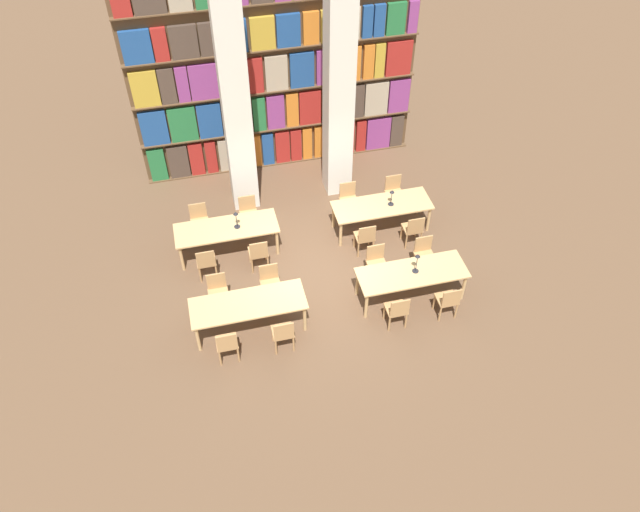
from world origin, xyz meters
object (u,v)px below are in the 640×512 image
(chair_4, at_px, (397,310))
(chair_15, at_px, (394,191))
(reading_table_0, at_px, (248,306))
(chair_10, at_px, (258,253))
(chair_1, at_px, (218,291))
(desk_lamp_1, at_px, (236,217))
(chair_0, at_px, (227,344))
(desk_lamp_0, at_px, (417,260))
(chair_2, at_px, (283,333))
(chair_7, at_px, (424,254))
(pillar_left, at_px, (235,96))
(chair_5, at_px, (376,262))
(chair_6, at_px, (448,300))
(reading_table_1, at_px, (412,275))
(chair_3, at_px, (270,282))
(desk_lamp_2, at_px, (392,195))
(chair_14, at_px, (413,229))
(chair_8, at_px, (206,262))
(chair_13, at_px, (349,199))
(pillar_center, at_px, (339,83))
(reading_table_2, at_px, (227,230))
(chair_12, at_px, (365,237))
(chair_11, at_px, (248,212))
(chair_9, at_px, (199,220))

(chair_4, bearing_deg, chair_15, 72.40)
(reading_table_0, distance_m, chair_10, 1.72)
(chair_1, bearing_deg, desk_lamp_1, -112.76)
(chair_0, relative_size, desk_lamp_0, 1.78)
(chair_2, distance_m, chair_7, 3.77)
(pillar_left, height_order, reading_table_0, pillar_left)
(chair_5, bearing_deg, chair_1, 0.38)
(chair_1, relative_size, desk_lamp_0, 1.78)
(chair_5, distance_m, desk_lamp_1, 3.28)
(chair_0, relative_size, chair_6, 1.00)
(reading_table_1, relative_size, chair_5, 2.60)
(chair_3, distance_m, chair_4, 2.75)
(chair_4, distance_m, desk_lamp_2, 3.06)
(reading_table_0, bearing_deg, desk_lamp_2, 30.60)
(chair_3, xyz_separation_m, chair_14, (3.53, 0.86, 0.00))
(reading_table_0, xyz_separation_m, chair_8, (-0.68, 1.64, -0.19))
(chair_1, relative_size, chair_13, 1.00)
(chair_6, xyz_separation_m, desk_lamp_2, (-0.31, 2.90, 0.55))
(pillar_center, relative_size, chair_7, 6.69)
(reading_table_2, bearing_deg, chair_7, -21.14)
(desk_lamp_0, bearing_deg, chair_1, 170.76)
(reading_table_1, bearing_deg, chair_1, 170.47)
(chair_12, bearing_deg, pillar_left, 133.52)
(chair_3, bearing_deg, reading_table_2, -67.20)
(chair_4, relative_size, chair_11, 1.00)
(chair_5, bearing_deg, chair_4, 90.00)
(chair_12, relative_size, chair_15, 1.00)
(chair_3, relative_size, chair_5, 1.00)
(chair_4, bearing_deg, pillar_left, 116.80)
(chair_3, distance_m, chair_11, 2.34)
(chair_1, bearing_deg, reading_table_0, 127.74)
(pillar_center, bearing_deg, reading_table_1, -82.21)
(chair_9, relative_size, chair_12, 1.00)
(chair_7, relative_size, chair_8, 1.00)
(chair_6, xyz_separation_m, chair_12, (-1.12, 2.24, 0.00))
(chair_5, distance_m, chair_14, 1.42)
(chair_4, bearing_deg, pillar_center, 90.08)
(chair_0, relative_size, chair_5, 1.00)
(reading_table_2, relative_size, desk_lamp_2, 5.43)
(chair_11, bearing_deg, chair_8, 50.29)
(chair_12, bearing_deg, desk_lamp_2, 39.06)
(chair_8, bearing_deg, chair_9, 90.00)
(chair_0, relative_size, desk_lamp_1, 2.00)
(chair_0, xyz_separation_m, reading_table_1, (4.04, 0.72, 0.19))
(pillar_center, bearing_deg, pillar_left, 180.00)
(chair_1, relative_size, chair_9, 1.00)
(chair_3, bearing_deg, pillar_center, -125.08)
(pillar_left, xyz_separation_m, chair_10, (-0.06, -2.44, -2.51))
(chair_6, height_order, chair_15, same)
(reading_table_0, xyz_separation_m, chair_15, (4.10, 2.96, -0.19))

